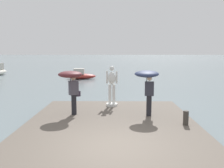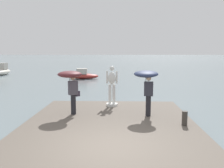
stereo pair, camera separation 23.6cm
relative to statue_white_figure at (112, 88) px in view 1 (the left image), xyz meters
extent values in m
plane|color=slate|center=(0.01, 34.74, -1.33)|extent=(400.00, 400.00, 0.00)
cube|color=#60564C|center=(0.01, -3.56, -1.13)|extent=(6.66, 9.39, 0.40)
cylinder|color=white|center=(0.00, 0.00, -0.87)|extent=(0.58, 0.58, 0.12)
cylinder|color=white|center=(-0.10, 0.00, -0.32)|extent=(0.15, 0.15, 0.99)
cylinder|color=white|center=(0.10, 0.00, -0.32)|extent=(0.15, 0.15, 0.99)
ellipsoid|color=white|center=(0.00, 0.00, 0.49)|extent=(0.38, 0.26, 0.62)
sphere|color=white|center=(0.00, 0.00, 0.98)|extent=(0.24, 0.24, 0.24)
cylinder|color=white|center=(-0.24, 0.00, 0.53)|extent=(0.10, 0.10, 0.62)
cylinder|color=white|center=(0.24, 0.00, 0.53)|extent=(0.10, 0.10, 0.62)
cylinder|color=black|center=(-1.64, -1.70, -0.49)|extent=(0.22, 0.22, 0.88)
cube|color=#47424C|center=(-1.64, -1.70, 0.25)|extent=(0.45, 0.40, 0.60)
sphere|color=tan|center=(-1.64, -1.70, 0.69)|extent=(0.21, 0.21, 0.21)
cylinder|color=#262626|center=(-1.76, -1.73, 0.53)|extent=(0.02, 0.02, 0.47)
ellipsoid|color=#5B2328|center=(-1.76, -1.73, 0.84)|extent=(1.43, 1.43, 0.29)
cube|color=#332838|center=(-1.46, -1.56, -0.03)|extent=(0.21, 0.18, 0.24)
cylinder|color=black|center=(1.62, -1.87, -0.49)|extent=(0.22, 0.22, 0.88)
cube|color=#2D2D38|center=(1.62, -1.87, 0.25)|extent=(0.41, 0.28, 0.60)
sphere|color=beige|center=(1.62, -1.87, 0.69)|extent=(0.21, 0.21, 0.21)
cylinder|color=#262626|center=(1.51, -1.81, 0.55)|extent=(0.02, 0.02, 0.51)
ellipsoid|color=navy|center=(1.51, -1.81, 0.87)|extent=(1.15, 1.16, 0.33)
cylinder|color=#38332D|center=(2.83, -3.15, -0.66)|extent=(0.20, 0.20, 0.54)
ellipsoid|color=#9E2D28|center=(-3.77, 15.51, -1.02)|extent=(3.44, 1.67, 0.62)
cube|color=#B2ADA3|center=(-4.02, 15.49, -0.45)|extent=(1.25, 1.15, 0.64)
camera|label=1|loc=(0.17, -11.83, 1.80)|focal=38.01mm
camera|label=2|loc=(0.40, -11.83, 1.80)|focal=38.01mm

